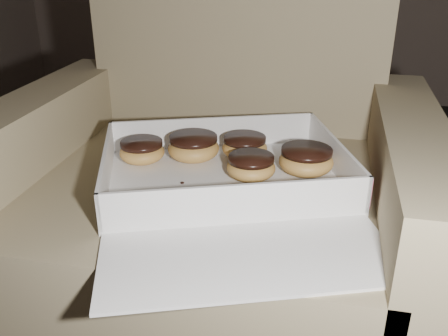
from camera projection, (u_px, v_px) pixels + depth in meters
armchair at (215, 214)px, 1.04m from camera, size 0.82×0.70×0.86m
bakery_box at (230, 186)px, 0.87m from camera, size 0.56×0.61×0.07m
donut_a at (251, 166)px, 0.90m from camera, size 0.09×0.09×0.04m
donut_b at (142, 151)px, 0.97m from camera, size 0.09×0.09×0.04m
donut_c at (245, 146)px, 0.99m from camera, size 0.09×0.09×0.04m
donut_d at (306, 160)px, 0.92m from camera, size 0.10×0.10×0.05m
donut_e at (194, 147)px, 0.98m from camera, size 0.10×0.10×0.05m
crumb_a at (176, 206)px, 0.81m from camera, size 0.01×0.01×0.00m
crumb_b at (246, 202)px, 0.83m from camera, size 0.01×0.01×0.00m
crumb_c at (308, 197)px, 0.84m from camera, size 0.01×0.01×0.00m
crumb_d at (182, 183)px, 0.89m from camera, size 0.01×0.01×0.00m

